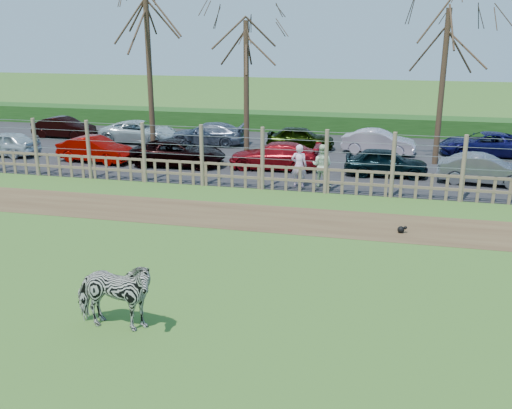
% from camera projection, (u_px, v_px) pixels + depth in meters
% --- Properties ---
extents(ground, '(120.00, 120.00, 0.00)m').
position_uv_depth(ground, '(199.00, 268.00, 15.31)').
color(ground, '#619043').
rests_on(ground, ground).
extents(dirt_strip, '(34.00, 2.80, 0.01)m').
position_uv_depth(dirt_strip, '(241.00, 216.00, 19.49)').
color(dirt_strip, brown).
rests_on(dirt_strip, ground).
extents(asphalt, '(44.00, 13.00, 0.04)m').
position_uv_depth(asphalt, '(290.00, 155.00, 28.79)').
color(asphalt, '#232326').
rests_on(asphalt, ground).
extents(hedge, '(46.00, 2.00, 1.10)m').
position_uv_depth(hedge, '(309.00, 123.00, 35.15)').
color(hedge, '#1E4716').
rests_on(hedge, ground).
extents(fence, '(30.16, 0.16, 2.50)m').
position_uv_depth(fence, '(262.00, 170.00, 22.51)').
color(fence, brown).
rests_on(fence, ground).
extents(tree_left, '(4.80, 4.80, 7.88)m').
position_uv_depth(tree_left, '(148.00, 40.00, 26.66)').
color(tree_left, '#3D2B1E').
rests_on(tree_left, ground).
extents(tree_mid, '(4.80, 4.80, 6.83)m').
position_uv_depth(tree_mid, '(246.00, 56.00, 26.85)').
color(tree_mid, '#3D2B1E').
rests_on(tree_mid, ground).
extents(tree_right, '(4.80, 4.80, 7.35)m').
position_uv_depth(tree_right, '(445.00, 49.00, 25.28)').
color(tree_right, '#3D2B1E').
rests_on(tree_right, ground).
extents(zebra, '(1.90, 0.89, 1.60)m').
position_uv_depth(zebra, '(114.00, 295.00, 11.97)').
color(zebra, gray).
rests_on(zebra, ground).
extents(visitor_a, '(0.63, 0.42, 1.72)m').
position_uv_depth(visitor_a, '(299.00, 166.00, 22.74)').
color(visitor_a, silver).
rests_on(visitor_a, asphalt).
extents(visitor_b, '(0.97, 0.84, 1.72)m').
position_uv_depth(visitor_b, '(322.00, 166.00, 22.76)').
color(visitor_b, beige).
rests_on(visitor_b, asphalt).
extents(crow, '(0.30, 0.22, 0.24)m').
position_uv_depth(crow, '(401.00, 229.00, 17.88)').
color(crow, black).
rests_on(crow, ground).
extents(car_0, '(3.60, 1.62, 1.20)m').
position_uv_depth(car_0, '(5.00, 144.00, 28.41)').
color(car_0, '#B3BFC5').
rests_on(car_0, asphalt).
extents(car_1, '(3.77, 1.73, 1.20)m').
position_uv_depth(car_1, '(95.00, 149.00, 27.05)').
color(car_1, '#890400').
rests_on(car_1, asphalt).
extents(car_2, '(4.42, 2.22, 1.20)m').
position_uv_depth(car_2, '(179.00, 153.00, 26.34)').
color(car_2, black).
rests_on(car_2, asphalt).
extents(car_3, '(4.19, 1.83, 1.20)m').
position_uv_depth(car_3, '(275.00, 156.00, 25.71)').
color(car_3, maroon).
rests_on(car_3, asphalt).
extents(car_4, '(3.57, 1.54, 1.20)m').
position_uv_depth(car_4, '(386.00, 162.00, 24.51)').
color(car_4, black).
rests_on(car_4, asphalt).
extents(car_5, '(3.76, 1.66, 1.20)m').
position_uv_depth(car_5, '(484.00, 170.00, 23.22)').
color(car_5, '#585B60').
rests_on(car_5, asphalt).
extents(car_7, '(3.71, 1.49, 1.20)m').
position_uv_depth(car_7, '(64.00, 128.00, 32.91)').
color(car_7, black).
rests_on(car_7, asphalt).
extents(car_8, '(4.33, 2.02, 1.20)m').
position_uv_depth(car_8, '(140.00, 132.00, 31.64)').
color(car_8, silver).
rests_on(car_8, asphalt).
extents(car_9, '(4.18, 1.79, 1.20)m').
position_uv_depth(car_9, '(208.00, 134.00, 31.01)').
color(car_9, '#505B6E').
rests_on(car_9, asphalt).
extents(car_10, '(3.59, 1.59, 1.20)m').
position_uv_depth(car_10, '(301.00, 138.00, 29.85)').
color(car_10, black).
rests_on(car_10, asphalt).
extents(car_11, '(3.77, 1.71, 1.20)m').
position_uv_depth(car_11, '(379.00, 142.00, 28.85)').
color(car_11, '#C2B1C1').
rests_on(car_11, asphalt).
extents(car_12, '(4.50, 2.43, 1.20)m').
position_uv_depth(car_12, '(484.00, 144.00, 28.25)').
color(car_12, '#0E0E42').
rests_on(car_12, asphalt).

